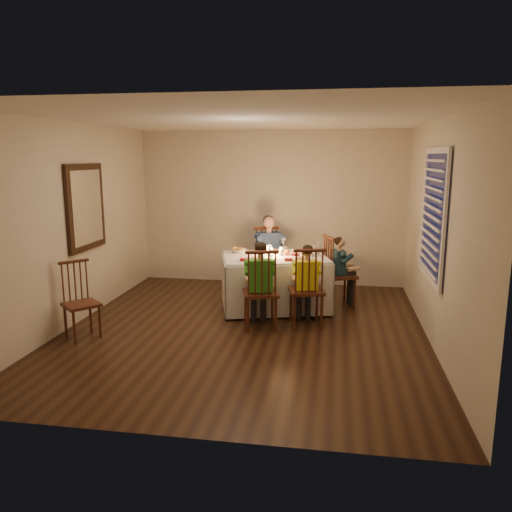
% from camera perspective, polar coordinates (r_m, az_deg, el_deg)
% --- Properties ---
extents(ground, '(5.00, 5.00, 0.00)m').
position_cam_1_polar(ground, '(6.40, -1.30, -8.48)').
color(ground, black).
rests_on(ground, ground).
extents(wall_left, '(0.02, 5.00, 2.60)m').
position_cam_1_polar(wall_left, '(6.86, -20.19, 3.35)').
color(wall_left, beige).
rests_on(wall_left, ground).
extents(wall_right, '(0.02, 5.00, 2.60)m').
position_cam_1_polar(wall_right, '(6.09, 19.96, 2.44)').
color(wall_right, beige).
rests_on(wall_right, ground).
extents(wall_back, '(4.50, 0.02, 2.60)m').
position_cam_1_polar(wall_back, '(8.54, 1.74, 5.48)').
color(wall_back, beige).
rests_on(wall_back, ground).
extents(ceiling, '(5.00, 5.00, 0.00)m').
position_cam_1_polar(ceiling, '(6.04, -1.41, 15.41)').
color(ceiling, white).
rests_on(ceiling, wall_back).
extents(dining_table, '(1.71, 1.42, 0.74)m').
position_cam_1_polar(dining_table, '(7.16, 2.15, -1.73)').
color(dining_table, silver).
rests_on(dining_table, ground).
extents(chair_adult, '(0.55, 0.54, 1.05)m').
position_cam_1_polar(chair_adult, '(8.11, 1.48, -4.19)').
color(chair_adult, '#391B0F').
rests_on(chair_adult, ground).
extents(chair_near_left, '(0.52, 0.51, 1.05)m').
position_cam_1_polar(chair_near_left, '(6.48, 0.50, -8.23)').
color(chair_near_left, '#391B0F').
rests_on(chair_near_left, ground).
extents(chair_near_right, '(0.51, 0.50, 1.05)m').
position_cam_1_polar(chair_near_right, '(6.62, 5.68, -7.86)').
color(chair_near_right, '#391B0F').
rests_on(chair_near_right, ground).
extents(chair_end, '(0.55, 0.56, 1.05)m').
position_cam_1_polar(chair_end, '(7.50, 9.43, -5.65)').
color(chair_end, '#391B0F').
rests_on(chair_end, ground).
extents(chair_extra, '(0.53, 0.53, 0.94)m').
position_cam_1_polar(chair_extra, '(6.52, -19.09, -8.75)').
color(chair_extra, '#391B0F').
rests_on(chair_extra, ground).
extents(adult, '(0.57, 0.55, 1.25)m').
position_cam_1_polar(adult, '(8.11, 1.48, -4.19)').
color(adult, navy).
rests_on(adult, ground).
extents(child_green, '(0.47, 0.44, 1.13)m').
position_cam_1_polar(child_green, '(6.48, 0.50, -8.23)').
color(child_green, green).
rests_on(child_green, ground).
extents(child_yellow, '(0.42, 0.40, 1.08)m').
position_cam_1_polar(child_yellow, '(6.62, 5.68, -7.86)').
color(child_yellow, '#FFF71B').
rests_on(child_yellow, ground).
extents(child_teal, '(0.41, 0.42, 1.03)m').
position_cam_1_polar(child_teal, '(7.50, 9.43, -5.65)').
color(child_teal, '#1A3643').
rests_on(child_teal, ground).
extents(setting_adult, '(0.32, 0.32, 0.02)m').
position_cam_1_polar(setting_adult, '(7.41, 1.90, 0.54)').
color(setting_adult, white).
rests_on(setting_adult, dining_table).
extents(setting_green, '(0.32, 0.32, 0.02)m').
position_cam_1_polar(setting_green, '(6.81, 0.09, -0.42)').
color(setting_green, white).
rests_on(setting_green, dining_table).
extents(setting_yellow, '(0.32, 0.32, 0.02)m').
position_cam_1_polar(setting_yellow, '(6.86, 5.19, -0.39)').
color(setting_yellow, white).
rests_on(setting_yellow, dining_table).
extents(setting_teal, '(0.32, 0.32, 0.02)m').
position_cam_1_polar(setting_teal, '(7.19, 5.90, 0.15)').
color(setting_teal, white).
rests_on(setting_teal, dining_table).
extents(candle_left, '(0.06, 0.06, 0.10)m').
position_cam_1_polar(candle_left, '(7.10, 1.74, 0.39)').
color(candle_left, white).
rests_on(candle_left, dining_table).
extents(candle_right, '(0.06, 0.06, 0.10)m').
position_cam_1_polar(candle_right, '(7.12, 2.87, 0.41)').
color(candle_right, white).
rests_on(candle_right, dining_table).
extents(squash, '(0.09, 0.09, 0.09)m').
position_cam_1_polar(squash, '(7.35, -2.45, 0.73)').
color(squash, yellow).
rests_on(squash, dining_table).
extents(orange_fruit, '(0.08, 0.08, 0.08)m').
position_cam_1_polar(orange_fruit, '(7.19, 3.53, 0.43)').
color(orange_fruit, '#FF6115').
rests_on(orange_fruit, dining_table).
extents(serving_bowl, '(0.23, 0.23, 0.05)m').
position_cam_1_polar(serving_bowl, '(7.36, -1.92, 0.59)').
color(serving_bowl, white).
rests_on(serving_bowl, dining_table).
extents(wall_mirror, '(0.06, 0.95, 1.15)m').
position_cam_1_polar(wall_mirror, '(7.08, -18.89, 5.30)').
color(wall_mirror, black).
rests_on(wall_mirror, wall_left).
extents(window_blinds, '(0.07, 1.34, 1.54)m').
position_cam_1_polar(window_blinds, '(6.16, 19.52, 4.43)').
color(window_blinds, black).
rests_on(window_blinds, wall_right).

